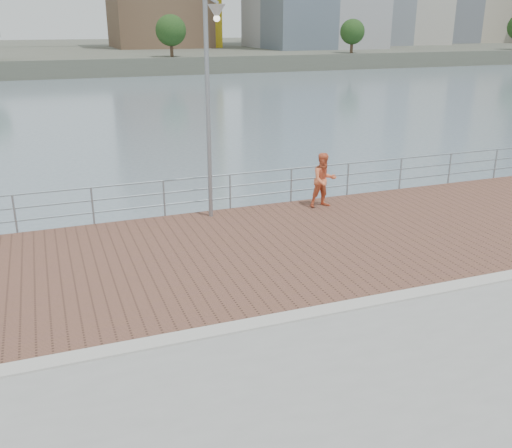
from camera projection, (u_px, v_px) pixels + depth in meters
name	position (u px, v px, depth m)	size (l,w,h in m)	color
water	(290.00, 403.00, 11.88)	(400.00, 400.00, 0.00)	slate
brick_lane	(234.00, 252.00, 14.37)	(40.00, 6.80, 0.02)	brown
curb	(292.00, 317.00, 11.19)	(40.00, 0.40, 0.06)	#B7B5AD
far_shore	(54.00, 52.00, 119.42)	(320.00, 95.00, 2.50)	#4C5142
guardrail	(198.00, 191.00, 17.14)	(39.06, 0.06, 1.13)	#8C9EA8
street_lamp	(211.00, 64.00, 15.13)	(0.45, 1.32, 6.23)	gray
bystander	(324.00, 180.00, 17.59)	(0.83, 0.65, 1.71)	#ED7245
shoreline_trees	(187.00, 30.00, 83.43)	(169.12, 5.14, 6.85)	#473323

